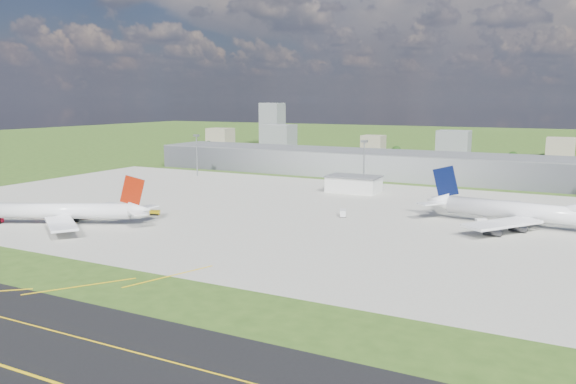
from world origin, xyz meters
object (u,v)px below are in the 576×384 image
at_px(airliner_red_twin, 62,212).
at_px(fire_truck, 40,212).
at_px(airliner_blue_quad, 540,213).
at_px(van_white_far, 481,222).
at_px(van_white_near, 343,213).
at_px(tug_yellow, 155,213).

bearing_deg(airliner_red_twin, fire_truck, -43.14).
bearing_deg(airliner_red_twin, airliner_blue_quad, -179.95).
xyz_separation_m(airliner_red_twin, van_white_far, (142.45, 73.54, -4.02)).
bearing_deg(airliner_red_twin, van_white_near, -169.71).
bearing_deg(tug_yellow, van_white_far, -3.67).
bearing_deg(tug_yellow, fire_truck, -173.15).
bearing_deg(van_white_near, tug_yellow, 92.67).
bearing_deg(airliner_red_twin, tug_yellow, -147.37).
height_order(airliner_red_twin, van_white_far, airliner_red_twin).
bearing_deg(van_white_far, airliner_blue_quad, -30.74).
bearing_deg(van_white_far, fire_truck, 166.72).
relative_size(airliner_red_twin, tug_yellow, 14.44).
distance_m(airliner_red_twin, van_white_far, 160.36).
bearing_deg(van_white_near, van_white_far, -100.90).
height_order(tug_yellow, van_white_far, van_white_far).
distance_m(fire_truck, tug_yellow, 46.55).
height_order(fire_truck, van_white_far, fire_truck).
relative_size(airliner_blue_quad, fire_truck, 10.32).
distance_m(tug_yellow, van_white_far, 130.51).
bearing_deg(fire_truck, van_white_near, 40.99).
relative_size(airliner_blue_quad, tug_yellow, 18.01).
bearing_deg(tug_yellow, van_white_near, 1.87).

